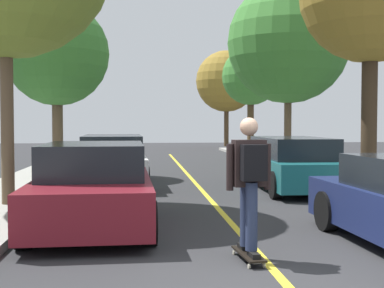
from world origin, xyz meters
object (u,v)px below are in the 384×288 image
(street_tree_left_near, at_px, (57,54))
(street_tree_right_farthest, at_px, (226,81))
(skateboard, at_px, (248,254))
(skateboarder, at_px, (250,176))
(parked_car_left_near, at_px, (113,161))
(street_tree_right_near, at_px, (288,42))
(parked_car_right_near, at_px, (292,164))
(parked_car_left_nearest, at_px, (94,187))
(street_tree_right_far, at_px, (251,77))

(street_tree_left_near, xyz_separation_m, street_tree_right_farthest, (8.37, 18.28, 0.63))
(skateboard, distance_m, skateboarder, 0.99)
(street_tree_left_near, bearing_deg, street_tree_right_farthest, 65.41)
(parked_car_left_near, height_order, street_tree_right_near, street_tree_right_near)
(street_tree_right_near, xyz_separation_m, street_tree_right_farthest, (0.00, 15.00, -0.35))
(parked_car_left_near, distance_m, street_tree_left_near, 4.33)
(skateboard, bearing_deg, skateboarder, -84.66)
(parked_car_right_near, xyz_separation_m, street_tree_right_farthest, (1.84, 21.90, 3.84))
(parked_car_left_nearest, bearing_deg, street_tree_right_farthest, 76.12)
(street_tree_right_farthest, distance_m, skateboard, 29.42)
(parked_car_right_near, distance_m, street_tree_right_near, 8.29)
(street_tree_right_far, xyz_separation_m, skateboarder, (-4.39, -20.87, -3.07))
(parked_car_left_nearest, height_order, parked_car_right_near, parked_car_left_nearest)
(street_tree_left_near, relative_size, skateboard, 6.31)
(skateboard, xyz_separation_m, skateboarder, (0.00, -0.03, 0.99))
(parked_car_left_near, xyz_separation_m, street_tree_right_farthest, (6.53, 20.56, 3.83))
(parked_car_left_near, relative_size, street_tree_right_near, 0.63)
(street_tree_right_near, bearing_deg, parked_car_left_near, -139.57)
(street_tree_right_near, distance_m, street_tree_right_far, 7.12)
(parked_car_left_nearest, xyz_separation_m, skateboard, (2.14, -2.33, -0.59))
(parked_car_left_nearest, bearing_deg, street_tree_right_near, 60.25)
(parked_car_left_nearest, bearing_deg, street_tree_left_near, 102.73)
(street_tree_left_near, xyz_separation_m, skateboard, (3.97, -10.46, -3.80))
(skateboard, bearing_deg, street_tree_right_near, 72.28)
(parked_car_left_nearest, height_order, skateboarder, skateboarder)
(street_tree_left_near, distance_m, skateboarder, 11.57)
(street_tree_right_farthest, relative_size, skateboarder, 3.78)
(street_tree_right_far, height_order, street_tree_right_farthest, street_tree_right_farthest)
(street_tree_right_near, height_order, skateboard, street_tree_right_near)
(parked_car_left_nearest, relative_size, skateboarder, 2.40)
(street_tree_left_near, relative_size, street_tree_right_far, 0.97)
(street_tree_right_farthest, xyz_separation_m, skateboarder, (-4.39, -28.78, -3.44))
(street_tree_left_near, height_order, skateboarder, street_tree_left_near)
(parked_car_left_nearest, relative_size, street_tree_right_far, 0.74)
(street_tree_right_near, xyz_separation_m, skateboarder, (-4.39, -13.79, -3.80))
(street_tree_right_near, relative_size, skateboarder, 4.17)
(parked_car_left_nearest, distance_m, street_tree_right_near, 13.81)
(parked_car_left_near, xyz_separation_m, street_tree_right_far, (6.53, 12.64, 3.46))
(street_tree_right_far, xyz_separation_m, skateboard, (-4.39, -20.83, -4.06))
(parked_car_left_nearest, bearing_deg, street_tree_right_far, 70.57)
(parked_car_right_near, bearing_deg, parked_car_left_near, 163.99)
(parked_car_left_near, bearing_deg, skateboarder, -75.44)
(parked_car_right_near, xyz_separation_m, street_tree_right_near, (1.84, 6.91, 4.19))
(street_tree_right_far, bearing_deg, parked_car_left_nearest, -109.43)
(street_tree_right_near, xyz_separation_m, street_tree_right_far, (0.00, 7.08, -0.72))
(parked_car_right_near, bearing_deg, street_tree_right_near, 75.08)
(parked_car_left_near, xyz_separation_m, street_tree_right_near, (6.53, 5.56, 4.18))
(parked_car_left_nearest, relative_size, parked_car_left_near, 0.91)
(parked_car_left_nearest, height_order, street_tree_right_far, street_tree_right_far)
(street_tree_left_near, distance_m, street_tree_right_near, 9.04)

